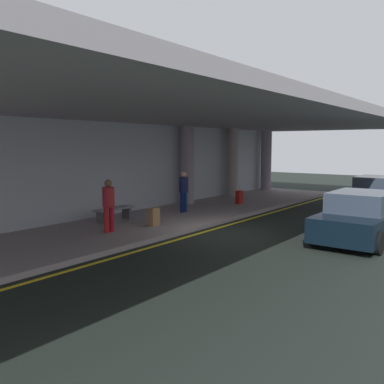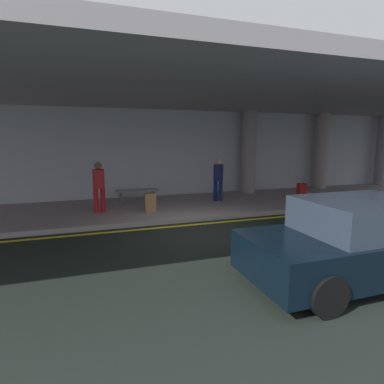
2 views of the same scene
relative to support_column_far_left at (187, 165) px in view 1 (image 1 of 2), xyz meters
The scene contains 15 objects.
ground_plane 6.48m from the support_column_far_left, 130.41° to the right, with size 60.00×60.00×0.00m, color black.
sidewalk 4.71m from the support_column_far_left, 158.22° to the right, with size 26.00×4.20×0.15m, color gray.
lane_stripe_yellow 5.99m from the support_column_far_left, 135.01° to the right, with size 26.00×0.14×0.01m, color yellow.
support_column_far_left is the anchor object (origin of this frame).
support_column_left_mid 4.00m from the support_column_far_left, ahead, with size 0.64×0.64×3.65m, color gray.
support_column_center 8.00m from the support_column_far_left, ahead, with size 0.64×0.64×3.65m, color gray.
ceiling_overhang 4.93m from the support_column_far_left, 152.32° to the right, with size 28.00×13.20×0.30m, color gray.
terminal_back_wall 4.05m from the support_column_far_left, behind, with size 26.00×0.30×3.80m, color #A9ADB7.
car_black 8.68m from the support_column_far_left, 58.81° to the right, with size 4.10×1.92×1.50m.
car_black_no2 8.93m from the support_column_far_left, 105.92° to the right, with size 4.10×1.92×1.50m.
traveler_with_luggage 2.70m from the support_column_far_left, 145.52° to the right, with size 0.38×0.38×1.68m.
person_waiting_for_ride 6.99m from the support_column_far_left, 163.15° to the right, with size 0.38×0.38×1.68m.
suitcase_upright_primary 5.79m from the support_column_far_left, 153.87° to the right, with size 0.36×0.22×0.90m.
suitcase_upright_secondary 2.88m from the support_column_far_left, 54.34° to the right, with size 0.36×0.22×0.90m.
bench_metal 5.42m from the support_column_far_left, behind, with size 1.60×0.50×0.48m.
Camera 1 is at (-11.34, -7.22, 2.90)m, focal length 38.74 mm.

